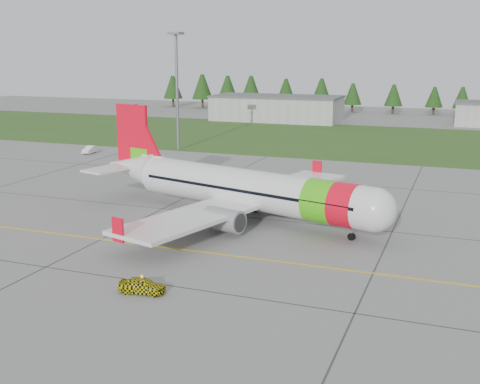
% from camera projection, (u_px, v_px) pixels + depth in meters
% --- Properties ---
extents(ground, '(320.00, 320.00, 0.00)m').
position_uv_depth(ground, '(216.00, 293.00, 43.40)').
color(ground, gray).
rests_on(ground, ground).
extents(aircraft, '(35.83, 33.79, 11.09)m').
position_uv_depth(aircraft, '(243.00, 189.00, 62.09)').
color(aircraft, silver).
rests_on(aircraft, ground).
extents(follow_me_car, '(1.35, 1.53, 3.42)m').
position_uv_depth(follow_me_car, '(141.00, 271.00, 43.00)').
color(follow_me_car, '#FBF30D').
rests_on(follow_me_car, ground).
extents(service_van, '(1.51, 1.44, 3.94)m').
position_uv_depth(service_van, '(90.00, 142.00, 103.32)').
color(service_van, white).
rests_on(service_van, ground).
extents(grass_strip, '(320.00, 50.00, 0.03)m').
position_uv_depth(grass_strip, '(379.00, 141.00, 118.06)').
color(grass_strip, '#30561E').
rests_on(grass_strip, ground).
extents(taxi_guideline, '(120.00, 0.25, 0.02)m').
position_uv_depth(taxi_guideline, '(253.00, 258.00, 50.68)').
color(taxi_guideline, gold).
rests_on(taxi_guideline, ground).
extents(hangar_west, '(32.00, 14.00, 6.00)m').
position_uv_depth(hangar_west, '(277.00, 109.00, 153.28)').
color(hangar_west, '#A8A8A3').
rests_on(hangar_west, ground).
extents(floodlight_mast, '(0.50, 0.50, 20.00)m').
position_uv_depth(floodlight_mast, '(177.00, 93.00, 105.04)').
color(floodlight_mast, slate).
rests_on(floodlight_mast, ground).
extents(treeline, '(160.00, 8.00, 10.00)m').
position_uv_depth(treeline, '(409.00, 97.00, 167.92)').
color(treeline, '#1C3F14').
rests_on(treeline, ground).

